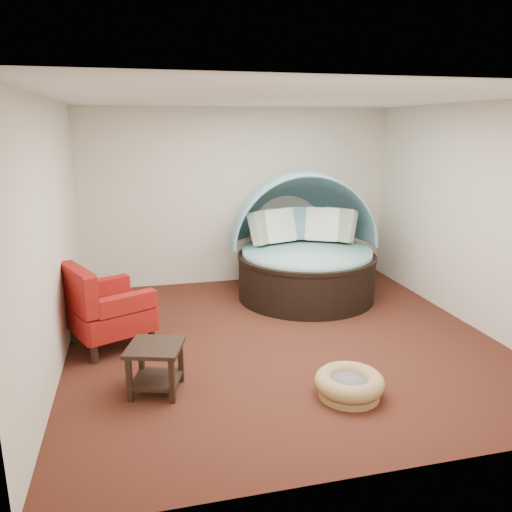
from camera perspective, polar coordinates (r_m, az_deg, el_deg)
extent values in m
plane|color=#461D14|center=(6.15, 3.02, -9.44)|extent=(5.00, 5.00, 0.00)
plane|color=beige|center=(8.12, -1.91, 6.78)|extent=(5.00, 0.00, 5.00)
plane|color=beige|center=(3.49, 15.15, -4.39)|extent=(5.00, 0.00, 5.00)
plane|color=beige|center=(5.56, -22.32, 2.03)|extent=(0.00, 5.00, 5.00)
plane|color=beige|center=(6.87, 23.66, 4.12)|extent=(0.00, 5.00, 5.00)
plane|color=white|center=(5.63, 3.42, 17.59)|extent=(5.00, 5.00, 0.00)
cylinder|color=black|center=(7.52, 5.74, -2.44)|extent=(2.21, 2.21, 0.62)
cylinder|color=black|center=(7.43, 5.80, 0.00)|extent=(2.24, 2.24, 0.06)
cylinder|color=#87BFB6|center=(7.42, 5.81, 0.34)|extent=(2.09, 2.09, 0.13)
cube|color=#35683C|center=(7.58, 0.92, 3.32)|extent=(0.59, 0.55, 0.54)
cube|color=white|center=(7.68, 2.62, 3.47)|extent=(0.58, 0.43, 0.54)
cube|color=#5D9FA3|center=(7.88, 4.92, 3.71)|extent=(0.54, 0.34, 0.54)
cube|color=white|center=(7.84, 7.60, 3.57)|extent=(0.59, 0.50, 0.54)
cube|color=#35683C|center=(7.84, 9.43, 3.51)|extent=(0.56, 0.59, 0.54)
cylinder|color=olive|center=(5.03, 10.56, -15.07)|extent=(0.68, 0.68, 0.07)
torus|color=olive|center=(4.98, 10.63, -13.94)|extent=(0.77, 0.77, 0.17)
cylinder|color=slate|center=(4.99, 10.61, -14.17)|extent=(0.46, 0.46, 0.10)
cylinder|color=black|center=(5.80, -17.98, -10.61)|extent=(0.11, 0.11, 0.21)
cylinder|color=black|center=(6.40, -20.14, -8.38)|extent=(0.11, 0.11, 0.21)
cylinder|color=black|center=(6.04, -11.83, -9.18)|extent=(0.11, 0.11, 0.21)
cylinder|color=black|center=(6.62, -14.49, -7.18)|extent=(0.11, 0.11, 0.21)
cube|color=#921400|center=(6.11, -16.28, -6.62)|extent=(1.13, 1.13, 0.30)
cube|color=#921400|center=(5.88, -19.64, -3.63)|extent=(0.50, 0.84, 0.50)
cube|color=#921400|center=(5.73, -14.55, -5.27)|extent=(0.68, 0.41, 0.21)
cube|color=#921400|center=(6.37, -17.20, -3.43)|extent=(0.68, 0.41, 0.21)
cube|color=black|center=(4.93, -11.49, -10.18)|extent=(0.63, 0.63, 0.04)
cube|color=black|center=(5.08, -11.29, -13.68)|extent=(0.55, 0.55, 0.03)
cube|color=black|center=(4.92, -14.27, -13.55)|extent=(0.06, 0.06, 0.44)
cube|color=black|center=(5.26, -12.95, -11.53)|extent=(0.06, 0.06, 0.44)
cube|color=black|center=(4.82, -9.58, -13.91)|extent=(0.06, 0.06, 0.44)
cube|color=black|center=(5.17, -8.58, -11.81)|extent=(0.06, 0.06, 0.44)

